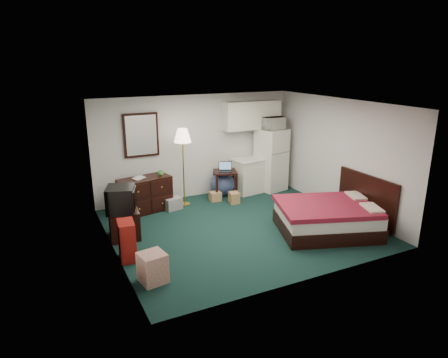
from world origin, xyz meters
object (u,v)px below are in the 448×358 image
floor_lamp (183,168)px  kitchen_counter (249,176)px  tv_stand (124,224)px  bed (327,218)px  dresser (145,195)px  suitcase (127,241)px  fridge (271,160)px  desk (225,184)px

floor_lamp → kitchen_counter: 1.89m
floor_lamp → tv_stand: (-1.67, -1.18, -0.63)m
bed → floor_lamp: bearing=145.3°
dresser → bed: (2.91, -2.69, -0.10)m
dresser → tv_stand: bearing=-133.2°
dresser → kitchen_counter: 2.76m
bed → suitcase: (-3.80, 0.61, 0.05)m
fridge → suitcase: size_ratio=2.30×
dresser → fridge: fridge is taller
bed → fridge: bearing=99.4°
floor_lamp → tv_stand: floor_lamp is taller
tv_stand → suitcase: bearing=-92.6°
floor_lamp → fridge: 2.46m
fridge → floor_lamp: bearing=169.6°
desk → kitchen_counter: size_ratio=0.80×
fridge → suitcase: bearing=-165.7°
tv_stand → dresser: bearing=64.6°
fridge → suitcase: (-4.28, -2.20, -0.45)m
fridge → bed: (-0.48, -2.81, -0.51)m
dresser → kitchen_counter: kitchen_counter is taller
dresser → desk: dresser is taller
bed → tv_stand: (-3.65, 1.52, -0.02)m
floor_lamp → desk: bearing=2.0°
bed → suitcase: bearing=-170.0°
kitchen_counter → fridge: fridge is taller
kitchen_counter → bed: (0.16, -2.87, -0.13)m
desk → kitchen_counter: 0.75m
floor_lamp → fridge: floor_lamp is taller
desk → tv_stand: size_ratio=1.13×
desk → kitchen_counter: kitchen_counter is taller
floor_lamp → fridge: bearing=2.4°
dresser → suitcase: (-0.89, -2.09, -0.04)m
desk → kitchen_counter: bearing=27.6°
desk → bed: size_ratio=0.37×
tv_stand → suitcase: suitcase is taller
kitchen_counter → fridge: 0.74m
tv_stand → suitcase: (-0.15, -0.91, 0.07)m
fridge → tv_stand: bearing=-175.5°
floor_lamp → suitcase: size_ratio=2.61×
floor_lamp → fridge: size_ratio=1.13×
bed → tv_stand: bearing=176.5°
kitchen_counter → suitcase: 4.29m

